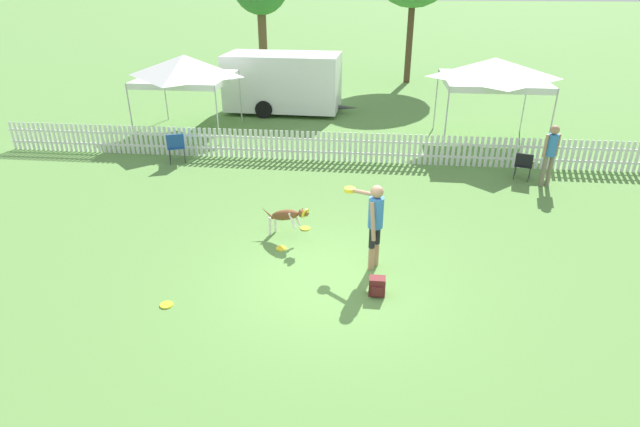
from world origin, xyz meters
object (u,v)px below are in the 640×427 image
object	(u,v)px
frisbee_near_handler	(167,305)
canopy_tent_secondary	(185,68)
leaping_dog	(287,215)
equipment_trailer	(283,82)
folding_chair_center	(176,145)
canopy_tent_main	(494,71)
folding_chair_blue_left	(524,163)
frisbee_midfield	(305,228)
spectator_standing	(551,150)
frisbee_near_dog	(281,248)
handler_person	(374,217)
backpack_on_grass	(377,286)

from	to	relation	value
frisbee_near_handler	canopy_tent_secondary	distance (m)	11.04
leaping_dog	equipment_trailer	distance (m)	11.14
folding_chair_center	canopy_tent_main	distance (m)	10.18
canopy_tent_main	canopy_tent_secondary	bearing A→B (deg)	178.53
folding_chair_center	canopy_tent_secondary	xyz separation A→B (m)	(-0.75, 3.36, 1.65)
canopy_tent_main	folding_chair_blue_left	bearing A→B (deg)	-83.18
equipment_trailer	leaping_dog	bearing A→B (deg)	-77.59
frisbee_midfield	spectator_standing	xyz separation A→B (m)	(6.02, 3.23, 0.99)
frisbee_near_dog	frisbee_midfield	size ratio (longest dim) A/B	1.00
handler_person	spectator_standing	xyz separation A→B (m)	(4.52, 4.65, -0.07)
handler_person	canopy_tent_secondary	distance (m)	10.98
handler_person	canopy_tent_main	xyz separation A→B (m)	(3.62, 8.39, 1.29)
backpack_on_grass	canopy_tent_secondary	xyz separation A→B (m)	(-6.76, 9.60, 2.05)
leaping_dog	spectator_standing	distance (m)	7.36
spectator_standing	folding_chair_blue_left	bearing A→B (deg)	-53.10
frisbee_near_handler	folding_chair_blue_left	bearing A→B (deg)	41.92
handler_person	folding_chair_blue_left	world-z (taller)	handler_person
frisbee_near_handler	canopy_tent_main	bearing A→B (deg)	54.90
canopy_tent_main	handler_person	bearing A→B (deg)	-113.34
backpack_on_grass	equipment_trailer	bearing A→B (deg)	107.09
handler_person	frisbee_near_handler	bearing A→B (deg)	143.71
folding_chair_center	frisbee_midfield	bearing A→B (deg)	116.80
frisbee_midfield	equipment_trailer	size ratio (longest dim) A/B	0.04
folding_chair_center	handler_person	bearing A→B (deg)	116.22
frisbee_near_handler	leaping_dog	bearing A→B (deg)	58.07
folding_chair_center	canopy_tent_secondary	bearing A→B (deg)	-99.26
frisbee_midfield	folding_chair_blue_left	distance (m)	6.61
frisbee_near_dog	canopy_tent_secondary	bearing A→B (deg)	120.33
canopy_tent_main	backpack_on_grass	bearing A→B (deg)	-110.63
frisbee_near_dog	equipment_trailer	size ratio (longest dim) A/B	0.04
frisbee_near_handler	canopy_tent_secondary	xyz separation A→B (m)	(-3.20, 10.34, 2.20)
backpack_on_grass	spectator_standing	distance (m)	7.18
frisbee_midfield	canopy_tent_main	world-z (taller)	canopy_tent_main
frisbee_near_handler	frisbee_near_dog	distance (m)	2.67
frisbee_midfield	folding_chair_center	bearing A→B (deg)	138.66
handler_person	folding_chair_blue_left	xyz separation A→B (m)	(4.02, 5.04, -0.60)
canopy_tent_main	canopy_tent_secondary	world-z (taller)	canopy_tent_main
spectator_standing	frisbee_near_dog	bearing A→B (deg)	17.69
leaping_dog	canopy_tent_secondary	bearing A→B (deg)	-120.11
folding_chair_blue_left	folding_chair_center	xyz separation A→B (m)	(-9.93, 0.27, 0.09)
handler_person	canopy_tent_main	world-z (taller)	canopy_tent_main
leaping_dog	frisbee_near_handler	distance (m)	3.14
backpack_on_grass	folding_chair_blue_left	distance (m)	7.16
frisbee_near_dog	leaping_dog	bearing A→B (deg)	84.60
canopy_tent_main	equipment_trailer	bearing A→B (deg)	154.91
backpack_on_grass	leaping_dog	bearing A→B (deg)	135.45
folding_chair_blue_left	spectator_standing	distance (m)	0.82
folding_chair_blue_left	canopy_tent_secondary	xyz separation A→B (m)	(-10.68, 3.62, 1.74)
leaping_dog	equipment_trailer	xyz separation A→B (m)	(-2.02, 10.94, 0.69)
frisbee_near_handler	backpack_on_grass	xyz separation A→B (m)	(3.56, 0.73, 0.16)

